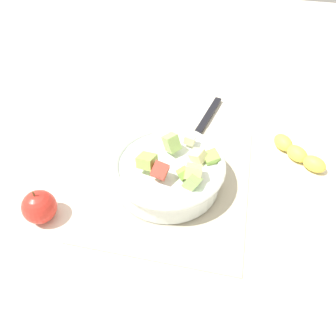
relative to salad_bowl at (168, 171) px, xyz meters
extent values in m
plane|color=silver|center=(-0.01, 0.00, -0.04)|extent=(2.40, 2.40, 0.00)
cube|color=#BCB299|center=(-0.01, 0.00, -0.04)|extent=(0.41, 0.35, 0.01)
cylinder|color=white|center=(0.00, 0.00, -0.01)|extent=(0.23, 0.23, 0.06)
torus|color=white|center=(0.00, 0.00, 0.02)|extent=(0.25, 0.25, 0.02)
cube|color=#8CB74C|center=(-0.03, 0.09, 0.03)|extent=(0.04, 0.04, 0.03)
cube|color=#8CB74C|center=(0.03, 0.04, 0.04)|extent=(0.03, 0.03, 0.03)
cube|color=#A3CC6B|center=(-0.04, 0.00, 0.05)|extent=(0.05, 0.05, 0.05)
cube|color=#9EC656|center=(0.03, -0.04, 0.05)|extent=(0.04, 0.04, 0.03)
cube|color=beige|center=(-0.07, 0.03, 0.04)|extent=(0.03, 0.03, 0.02)
cube|color=beige|center=(-0.02, 0.06, 0.03)|extent=(0.04, 0.04, 0.04)
cube|color=#BC3828|center=(0.05, -0.01, 0.05)|extent=(0.04, 0.04, 0.04)
cube|color=#E5D684|center=(0.03, 0.06, 0.04)|extent=(0.04, 0.04, 0.04)
cube|color=#93C160|center=(0.05, 0.06, 0.03)|extent=(0.03, 0.04, 0.04)
ellipsoid|color=black|center=(-0.16, 0.03, -0.03)|extent=(0.06, 0.05, 0.01)
cube|color=black|center=(-0.26, 0.06, -0.03)|extent=(0.18, 0.06, 0.01)
sphere|color=red|center=(0.14, -0.23, -0.01)|extent=(0.07, 0.07, 0.07)
cylinder|color=brown|center=(0.14, -0.23, 0.03)|extent=(0.00, 0.00, 0.01)
ellipsoid|color=yellow|center=(-0.18, 0.25, -0.03)|extent=(0.07, 0.06, 0.04)
ellipsoid|color=yellow|center=(-0.14, 0.28, -0.03)|extent=(0.06, 0.06, 0.04)
ellipsoid|color=yellow|center=(-0.12, 0.32, -0.03)|extent=(0.06, 0.07, 0.04)
camera|label=1|loc=(0.50, 0.11, 0.53)|focal=36.37mm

